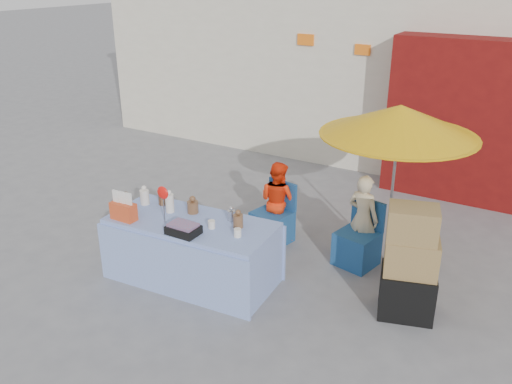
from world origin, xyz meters
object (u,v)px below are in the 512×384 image
Objects in this scene: chair_left at (273,224)px; vendor_orange at (278,201)px; chair_right at (357,246)px; market_table at (192,249)px; box_stack at (409,266)px; umbrella at (399,121)px; vendor_beige at (363,219)px.

chair_left is 0.75× the size of vendor_orange.
market_table is at bearing -127.50° from chair_right.
chair_left is 2.27m from box_stack.
market_table is 2.51× the size of chair_right.
chair_left is 2.27m from umbrella.
box_stack is (2.47, 0.62, 0.19)m from market_table.
vendor_beige is 1.24m from box_stack.
vendor_orange is 2.04m from umbrella.
vendor_orange is at bearing 103.31° from chair_left.
chair_left is 1.25m from chair_right.
box_stack is at bearing 9.86° from market_table.
box_stack reaches higher than market_table.
umbrella is (1.91, 1.67, 1.48)m from market_table.
chair_right is 0.41× the size of umbrella.
umbrella reaches higher than chair_left.
vendor_beige is 1.34m from umbrella.
umbrella reaches higher than vendor_orange.
chair_left is at bearing -168.07° from chair_right.
chair_right is at bearing -136.20° from umbrella.
chair_left is 1.30m from vendor_beige.
vendor_orange is at bearing -174.47° from umbrella.
market_table is at bearing 55.20° from vendor_beige.
chair_right is 1.30m from vendor_orange.
chair_left is at bearing 103.31° from vendor_orange.
market_table is 1.63× the size of box_stack.
vendor_orange is 0.95× the size of vendor_beige.
market_table is 1.87× the size of vendor_orange.
box_stack is at bearing -29.51° from chair_right.
umbrella is at bearing -162.55° from vendor_orange.
umbrella is at bearing 22.35° from chair_left.
chair_right is at bearing 138.57° from box_stack.
box_stack is at bearing -61.65° from umbrella.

